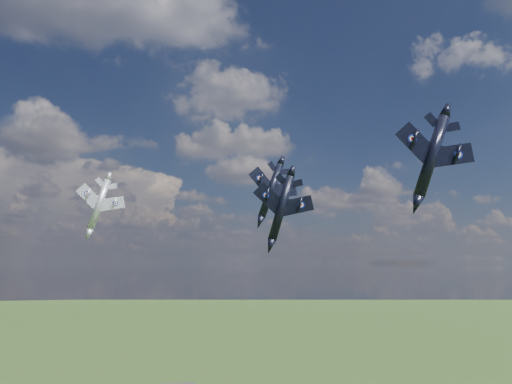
{
  "coord_description": "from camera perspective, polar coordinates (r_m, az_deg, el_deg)",
  "views": [
    {
      "loc": [
        -10.5,
        -70.35,
        72.1
      ],
      "look_at": [
        4.9,
        7.95,
        83.56
      ],
      "focal_mm": 35.0,
      "sensor_mm": 36.0,
      "label": 1
    }
  ],
  "objects": [
    {
      "name": "jet_right_navy",
      "position": [
        63.43,
        19.44,
        3.87
      ],
      "size": [
        13.35,
        16.17,
        6.28
      ],
      "primitive_type": null,
      "rotation": [
        0.0,
        0.35,
        -0.21
      ],
      "color": "black"
    },
    {
      "name": "jet_lead_navy",
      "position": [
        75.6,
        2.92,
        -1.8
      ],
      "size": [
        14.32,
        16.51,
        5.59
      ],
      "primitive_type": null,
      "rotation": [
        0.0,
        0.29,
        -0.33
      ],
      "color": "black"
    },
    {
      "name": "jet_left_silver",
      "position": [
        92.76,
        -17.5,
        -1.37
      ],
      "size": [
        12.17,
        14.63,
        5.12
      ],
      "primitive_type": null,
      "rotation": [
        0.0,
        0.28,
        0.22
      ],
      "color": "#9EA0A8"
    },
    {
      "name": "jet_high_navy",
      "position": [
        98.91,
        1.73,
        0.18
      ],
      "size": [
        13.13,
        16.7,
        6.92
      ],
      "primitive_type": null,
      "rotation": [
        0.0,
        0.35,
        0.1
      ],
      "color": "black"
    }
  ]
}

